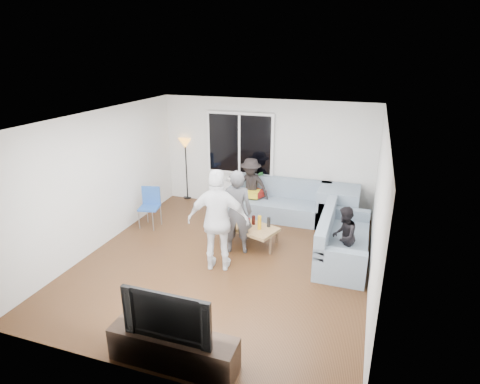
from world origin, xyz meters
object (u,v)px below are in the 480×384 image
(side_chair, at_px, (149,208))
(sofa_back_section, at_px, (277,200))
(player_left, at_px, (236,212))
(player_right, at_px, (218,221))
(tv_console, at_px, (173,349))
(spectator_back, at_px, (251,186))
(coffee_table, at_px, (249,235))
(sofa_right_section, at_px, (344,237))
(spectator_right, at_px, (344,236))
(floor_lamp, at_px, (186,169))
(television, at_px, (171,312))

(side_chair, bearing_deg, sofa_back_section, 16.50)
(player_left, distance_m, player_right, 0.68)
(player_right, distance_m, tv_console, 2.40)
(player_left, bearing_deg, spectator_back, -95.88)
(player_right, bearing_deg, player_left, -110.19)
(coffee_table, distance_m, player_right, 1.24)
(sofa_back_section, distance_m, player_left, 1.90)
(sofa_right_section, xyz_separation_m, side_chair, (-4.07, 0.07, 0.01))
(spectator_right, bearing_deg, sofa_back_section, -132.13)
(coffee_table, relative_size, spectator_back, 0.83)
(sofa_back_section, height_order, sofa_right_section, same)
(sofa_right_section, distance_m, spectator_back, 2.68)
(sofa_right_section, relative_size, side_chair, 2.33)
(spectator_right, distance_m, spectator_back, 2.80)
(player_left, bearing_deg, coffee_table, -128.20)
(sofa_back_section, bearing_deg, tv_console, -91.75)
(sofa_back_section, xyz_separation_m, side_chair, (-2.48, -1.37, 0.01))
(sofa_right_section, xyz_separation_m, coffee_table, (-1.79, -0.05, -0.22))
(spectator_right, relative_size, tv_console, 0.68)
(sofa_back_section, bearing_deg, player_left, -100.86)
(side_chair, bearing_deg, player_left, -24.39)
(sofa_back_section, xyz_separation_m, floor_lamp, (-2.48, 0.47, 0.36))
(side_chair, relative_size, player_right, 0.48)
(sofa_right_section, distance_m, player_right, 2.34)
(sofa_back_section, relative_size, tv_console, 1.44)
(side_chair, distance_m, floor_lamp, 1.87)
(coffee_table, bearing_deg, television, -88.93)
(sofa_back_section, bearing_deg, spectator_back, 177.32)
(sofa_back_section, height_order, spectator_back, spectator_back)
(side_chair, height_order, spectator_back, spectator_back)
(tv_console, relative_size, television, 1.44)
(player_right, height_order, spectator_back, player_right)
(coffee_table, distance_m, spectator_right, 1.83)
(player_right, distance_m, television, 2.30)
(sofa_right_section, bearing_deg, sofa_back_section, 47.72)
(floor_lamp, height_order, spectator_back, floor_lamp)
(coffee_table, xyz_separation_m, television, (0.06, -3.28, 0.56))
(floor_lamp, distance_m, spectator_right, 4.60)
(spectator_right, bearing_deg, coffee_table, -91.21)
(sofa_right_section, relative_size, spectator_right, 1.84)
(side_chair, distance_m, tv_console, 4.13)
(sofa_right_section, height_order, coffee_table, sofa_right_section)
(sofa_back_section, distance_m, player_right, 2.57)
(floor_lamp, bearing_deg, television, -65.95)
(player_right, bearing_deg, sofa_back_section, -112.15)
(sofa_back_section, distance_m, side_chair, 2.84)
(coffee_table, bearing_deg, side_chair, 176.97)
(side_chair, height_order, floor_lamp, floor_lamp)
(sofa_back_section, height_order, spectator_right, spectator_right)
(sofa_right_section, height_order, spectator_back, spectator_back)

